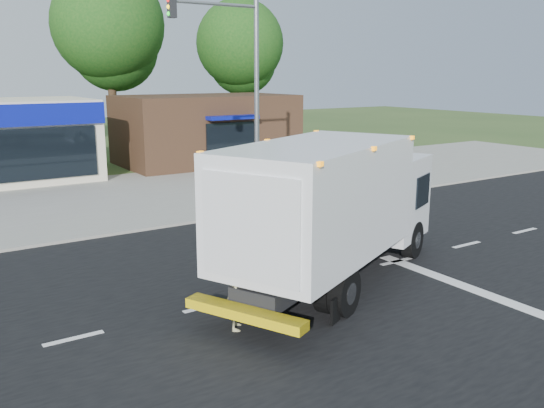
{
  "coord_description": "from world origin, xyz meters",
  "views": [
    {
      "loc": [
        -8.46,
        -11.15,
        5.22
      ],
      "look_at": [
        -0.01,
        1.89,
        1.7
      ],
      "focal_mm": 38.0,
      "sensor_mm": 36.0,
      "label": 1
    }
  ],
  "objects": [
    {
      "name": "ground",
      "position": [
        0.0,
        0.0,
        0.0
      ],
      "size": [
        120.0,
        120.0,
        0.0
      ],
      "primitive_type": "plane",
      "color": "#385123",
      "rests_on": "ground"
    },
    {
      "name": "lane_markings",
      "position": [
        1.35,
        -1.35,
        0.02
      ],
      "size": [
        55.2,
        7.0,
        0.01
      ],
      "color": "silver",
      "rests_on": "road_asphalt"
    },
    {
      "name": "ems_box_truck",
      "position": [
        0.38,
        -0.31,
        2.12
      ],
      "size": [
        8.6,
        5.88,
        3.68
      ],
      "rotation": [
        0.0,
        0.0,
        0.44
      ],
      "color": "black",
      "rests_on": "ground"
    },
    {
      "name": "traffic_signal_pole",
      "position": [
        2.35,
        7.6,
        4.92
      ],
      "size": [
        3.51,
        0.25,
        8.0
      ],
      "color": "gray",
      "rests_on": "ground"
    },
    {
      "name": "parking_apron",
      "position": [
        0.0,
        14.0,
        0.01
      ],
      "size": [
        60.0,
        9.0,
        0.02
      ],
      "primitive_type": "cube",
      "color": "gray",
      "rests_on": "ground"
    },
    {
      "name": "emergency_worker",
      "position": [
        -3.01,
        -1.34,
        0.86
      ],
      "size": [
        0.63,
        0.71,
        1.73
      ],
      "rotation": [
        0.0,
        0.0,
        1.07
      ],
      "color": "tan",
      "rests_on": "ground"
    },
    {
      "name": "sidewalk",
      "position": [
        0.0,
        8.2,
        0.06
      ],
      "size": [
        60.0,
        2.4,
        0.12
      ],
      "primitive_type": "cube",
      "color": "gray",
      "rests_on": "ground"
    },
    {
      "name": "road_asphalt",
      "position": [
        0.0,
        0.0,
        0.0
      ],
      "size": [
        60.0,
        14.0,
        0.02
      ],
      "primitive_type": "cube",
      "color": "black",
      "rests_on": "ground"
    },
    {
      "name": "background_trees",
      "position": [
        -0.85,
        28.16,
        7.38
      ],
      "size": [
        36.77,
        7.39,
        12.1
      ],
      "color": "#332114",
      "rests_on": "ground"
    },
    {
      "name": "brown_storefront",
      "position": [
        7.0,
        19.98,
        2.0
      ],
      "size": [
        10.0,
        6.7,
        4.0
      ],
      "color": "#382316",
      "rests_on": "ground"
    }
  ]
}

